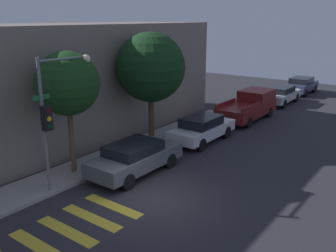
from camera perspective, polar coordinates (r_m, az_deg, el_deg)
The scene contains 12 objects.
ground_plane at distance 14.30m, azimuth -2.43°, elevation -11.05°, with size 60.00×60.00×0.00m, color #28282D.
sidewalk at distance 17.01m, azimuth -13.60°, elevation -6.64°, with size 26.00×2.04×0.14m, color gray.
building_row at distance 19.68m, azimuth -22.52°, elevation 4.94°, with size 26.00×6.00×6.22m, color slate.
crosswalk at distance 12.80m, azimuth -15.15°, elevation -15.19°, with size 4.59×2.60×0.00m.
traffic_light_pole at distance 14.50m, azimuth -16.74°, elevation 3.19°, with size 2.72×0.56×5.22m.
sedan_near_corner at distance 16.23m, azimuth -5.05°, elevation -4.74°, with size 4.50×1.87×1.41m.
sedan_middle at distance 20.39m, azimuth 5.19°, elevation -0.33°, with size 4.36×1.79×1.42m.
pickup_truck at distance 25.47m, azimuth 12.29°, elevation 3.06°, with size 5.28×2.04×1.80m.
sedan_far_end at distance 30.67m, azimuth 16.77°, elevation 4.63°, with size 4.51×1.82×1.37m.
sedan_tail_of_row at distance 35.34m, azimuth 19.64°, elevation 5.90°, with size 4.23×1.81×1.45m.
tree_near_corner at distance 15.77m, azimuth -15.06°, elevation 6.21°, with size 2.63×2.63×5.30m.
tree_midblock at distance 19.44m, azimuth -2.66°, elevation 8.89°, with size 3.59×3.59×5.88m.
Camera 1 is at (-9.81, -8.08, 6.56)m, focal length 40.00 mm.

